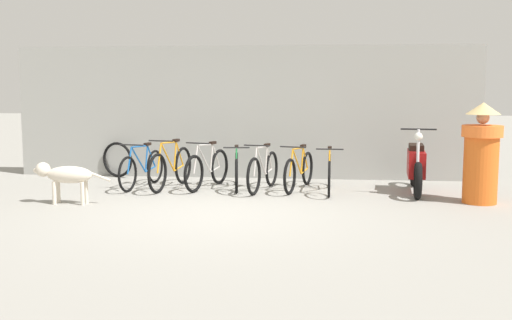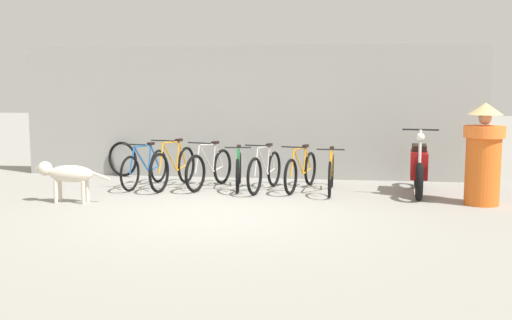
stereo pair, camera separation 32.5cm
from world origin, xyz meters
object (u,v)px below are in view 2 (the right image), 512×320
object	(u,v)px
motorcycle	(419,167)
spare_tire_left	(123,159)
bicycle_1	(173,168)
bicycle_5	(301,171)
bicycle_6	(331,173)
stray_dog	(66,174)
person_in_robes	(483,154)
bicycle_0	(145,168)
bicycle_3	(239,170)
bicycle_4	(265,171)
bicycle_2	(209,169)

from	to	relation	value
motorcycle	spare_tire_left	size ratio (longest dim) A/B	2.73
bicycle_1	bicycle_5	distance (m)	2.31
bicycle_6	motorcycle	size ratio (longest dim) A/B	0.86
stray_dog	person_in_robes	size ratio (longest dim) A/B	0.79
spare_tire_left	stray_dog	bearing A→B (deg)	-87.93
bicycle_0	spare_tire_left	size ratio (longest dim) A/B	2.32
motorcycle	stray_dog	distance (m)	5.85
bicycle_3	motorcycle	size ratio (longest dim) A/B	0.83
bicycle_5	spare_tire_left	world-z (taller)	bicycle_5
motorcycle	stray_dog	xyz separation A→B (m)	(-5.63, -1.59, 0.00)
bicycle_5	bicycle_6	size ratio (longest dim) A/B	0.99
bicycle_6	bicycle_4	bearing A→B (deg)	-89.11
bicycle_3	motorcycle	world-z (taller)	motorcycle
bicycle_0	motorcycle	xyz separation A→B (m)	(4.88, -0.03, 0.11)
bicycle_4	bicycle_5	xyz separation A→B (m)	(0.63, 0.18, -0.01)
stray_dog	spare_tire_left	xyz separation A→B (m)	(-0.10, 2.76, -0.10)
stray_dog	person_in_robes	world-z (taller)	person_in_robes
bicycle_3	stray_dog	distance (m)	3.00
bicycle_1	motorcycle	distance (m)	4.33
bicycle_5	bicycle_6	bearing A→B (deg)	85.01
bicycle_0	bicycle_5	world-z (taller)	bicycle_0
bicycle_6	bicycle_5	bearing A→B (deg)	-108.45
bicycle_1	person_in_robes	distance (m)	5.27
bicycle_5	spare_tire_left	xyz separation A→B (m)	(-3.70, 1.06, 0.02)
bicycle_4	person_in_robes	distance (m)	3.62
bicycle_2	bicycle_5	bearing A→B (deg)	108.77
bicycle_2	bicycle_3	bearing A→B (deg)	111.42
bicycle_3	motorcycle	bearing A→B (deg)	80.66
bicycle_5	stray_dog	world-z (taller)	bicycle_5
bicycle_5	person_in_robes	size ratio (longest dim) A/B	1.05
bicycle_2	bicycle_0	bearing A→B (deg)	-71.29
bicycle_1	stray_dog	world-z (taller)	bicycle_1
motorcycle	bicycle_5	bearing A→B (deg)	-86.76
bicycle_1	stray_dog	xyz separation A→B (m)	(-1.30, -1.58, 0.09)
bicycle_6	bicycle_0	bearing A→B (deg)	-90.68
bicycle_2	bicycle_3	distance (m)	0.53
bicycle_3	bicycle_4	bearing A→B (deg)	62.73
bicycle_5	motorcycle	distance (m)	2.03
motorcycle	person_in_robes	size ratio (longest dim) A/B	1.23
bicycle_6	person_in_robes	world-z (taller)	person_in_robes
bicycle_4	stray_dog	bearing A→B (deg)	-49.60
person_in_robes	motorcycle	bearing A→B (deg)	-73.71
motorcycle	person_in_robes	xyz separation A→B (m)	(0.85, -0.86, 0.35)
bicycle_1	bicycle_2	bearing A→B (deg)	107.48
bicycle_3	bicycle_4	size ratio (longest dim) A/B	1.01
stray_dog	spare_tire_left	distance (m)	2.77
bicycle_6	spare_tire_left	world-z (taller)	bicycle_6
bicycle_0	spare_tire_left	xyz separation A→B (m)	(-0.85, 1.14, 0.02)
bicycle_0	spare_tire_left	bearing A→B (deg)	-132.05
motorcycle	bicycle_1	bearing A→B (deg)	-83.68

